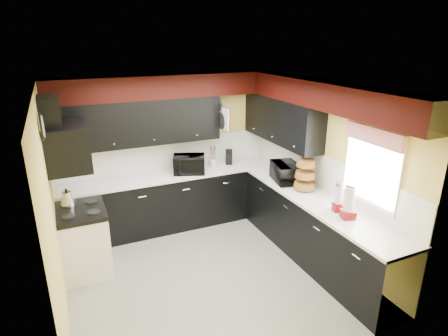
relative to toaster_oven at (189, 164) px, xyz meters
name	(u,v)px	position (x,y,z in m)	size (l,w,h in m)	color
ground	(209,272)	(-0.24, -1.42, -1.09)	(3.60, 3.60, 0.00)	gray
wall_back	(168,150)	(-0.24, 0.38, 0.16)	(3.60, 0.06, 2.50)	#E0C666
wall_right	(323,168)	(1.56, -1.42, 0.16)	(0.06, 3.60, 2.50)	#E0C666
wall_left	(52,214)	(-2.04, -1.42, 0.16)	(0.06, 3.60, 2.50)	#E0C666
ceiling	(206,87)	(-0.24, -1.42, 1.41)	(3.60, 3.60, 0.06)	white
cab_back	(175,201)	(-0.24, 0.08, -0.64)	(3.60, 0.60, 0.90)	black
cab_right	(315,231)	(1.26, -1.72, -0.64)	(0.60, 3.00, 0.90)	black
counter_back	(174,174)	(-0.24, 0.08, -0.17)	(3.62, 0.64, 0.04)	white
counter_right	(318,200)	(1.26, -1.72, -0.17)	(0.64, 3.02, 0.04)	white
splash_back	(168,154)	(-0.24, 0.37, 0.10)	(3.60, 0.02, 0.50)	white
splash_right	(323,172)	(1.55, -1.42, 0.10)	(0.02, 3.60, 0.50)	white
upper_back	(137,123)	(-0.74, 0.20, 0.71)	(2.60, 0.35, 0.70)	black
upper_right	(281,120)	(1.38, -0.52, 0.71)	(0.35, 1.80, 0.70)	black
soffit_back	(167,86)	(-0.24, 0.20, 1.24)	(3.60, 0.36, 0.35)	black
soffit_right	(329,96)	(1.38, -1.60, 1.24)	(0.36, 3.24, 0.35)	black
stove	(85,242)	(-1.74, -0.67, -0.66)	(0.60, 0.75, 0.86)	white
cooktop	(80,211)	(-1.74, -0.67, -0.20)	(0.62, 0.77, 0.06)	black
hood	(67,146)	(-1.79, -0.67, 0.69)	(0.50, 0.78, 0.55)	black
hood_duct	(50,113)	(-1.92, -0.67, 1.11)	(0.24, 0.40, 0.40)	black
window	(372,168)	(1.54, -2.32, 0.46)	(0.03, 0.86, 0.96)	white
valance	(373,136)	(1.49, -2.32, 0.86)	(0.04, 0.88, 0.20)	red
pan_top	(218,104)	(0.58, 0.13, 0.91)	(0.03, 0.22, 0.40)	black
pan_mid	(222,121)	(0.58, 0.00, 0.66)	(0.03, 0.28, 0.46)	black
pan_low	(215,120)	(0.58, 0.26, 0.63)	(0.03, 0.24, 0.42)	black
cut_board	(225,119)	(0.59, -0.12, 0.71)	(0.03, 0.26, 0.35)	white
baskets	(305,174)	(1.28, -1.37, 0.09)	(0.27, 0.27, 0.50)	brown
clock	(42,127)	(-2.01, -1.17, 1.06)	(0.03, 0.30, 0.30)	black
deco_plate	(346,103)	(1.53, -1.77, 1.16)	(0.03, 0.24, 0.24)	white
toaster_oven	(189,164)	(0.00, 0.00, 0.00)	(0.50, 0.42, 0.29)	black
microwave	(286,172)	(1.22, -0.97, 0.00)	(0.52, 0.35, 0.29)	black
utensil_crock	(213,163)	(0.47, 0.12, -0.07)	(0.13, 0.13, 0.14)	beige
knife_block	(229,157)	(0.77, 0.13, -0.02)	(0.11, 0.16, 0.25)	black
kettle	(67,198)	(-1.88, -0.46, -0.07)	(0.20, 0.20, 0.18)	#AFAFB4
dispenser_a	(339,199)	(1.26, -2.13, 0.03)	(0.13, 0.13, 0.34)	#61090B
dispenser_b	(349,202)	(1.24, -2.33, 0.07)	(0.16, 0.16, 0.43)	#750008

